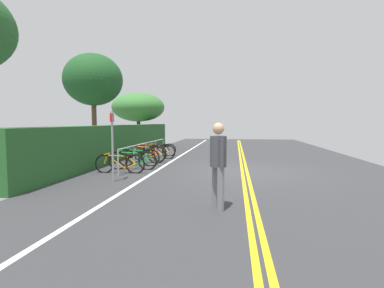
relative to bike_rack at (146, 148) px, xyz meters
name	(u,v)px	position (x,y,z in m)	size (l,w,h in m)	color
ground_plane	(245,172)	(-1.50, -4.00, -0.66)	(38.70, 10.70, 0.05)	#353538
centre_line_yellow_inner	(247,171)	(-1.50, -4.08, -0.63)	(34.83, 0.10, 0.00)	gold
centre_line_yellow_outer	(242,171)	(-1.50, -3.92, -0.63)	(34.83, 0.10, 0.00)	gold
bike_lane_stripe_white	(159,169)	(-1.50, -0.95, -0.63)	(34.83, 0.12, 0.00)	white
bike_rack	(146,148)	(0.00, 0.00, 0.00)	(5.96, 0.05, 0.85)	#9EA0A5
bicycle_0	(120,164)	(-2.47, 0.14, -0.32)	(0.46, 1.74, 0.68)	black
bicycle_1	(133,160)	(-1.70, -0.03, -0.30)	(0.46, 1.78, 0.71)	black
bicycle_2	(139,157)	(-0.82, 0.04, -0.30)	(0.46, 1.67, 0.71)	black
bicycle_3	(145,154)	(0.04, 0.04, -0.27)	(0.46, 1.72, 0.77)	black
bicycle_4	(149,152)	(0.78, 0.10, -0.27)	(0.67, 1.74, 0.78)	black
bicycle_5	(159,151)	(1.63, -0.12, -0.31)	(0.48, 1.66, 0.70)	black
bicycle_6	(159,150)	(2.51, 0.08, -0.32)	(0.53, 1.64, 0.68)	black
pedestrian	(218,160)	(-6.08, -3.34, 0.34)	(0.46, 0.32, 1.69)	slate
sign_post_near	(112,139)	(-3.85, -0.21, 0.59)	(0.36, 0.09, 2.01)	gray
hedge_backdrop	(119,142)	(1.50, 1.79, 0.14)	(14.91, 0.89, 1.56)	#235626
tree_mid	(93,80)	(0.94, 2.73, 2.96)	(2.62, 2.62, 4.78)	brown
tree_far_right	(138,107)	(7.42, 2.80, 2.06)	(3.50, 3.50, 3.66)	#473323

